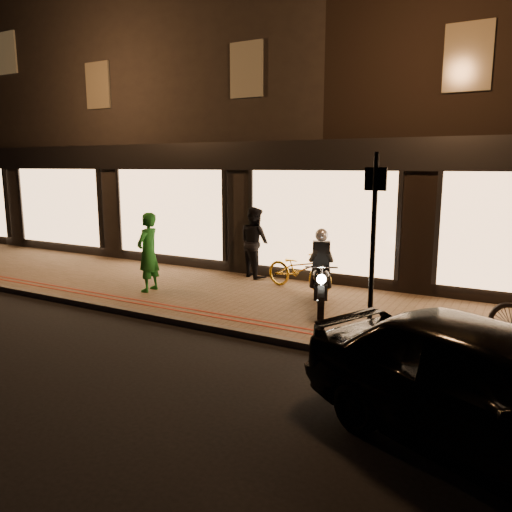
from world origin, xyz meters
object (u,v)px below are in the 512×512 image
(bicycle_gold, at_px, (299,270))
(person_green, at_px, (148,252))
(motorcycle, at_px, (321,278))
(sign_post, at_px, (373,240))
(parked_car, at_px, (495,391))

(bicycle_gold, relative_size, person_green, 0.98)
(motorcycle, relative_size, person_green, 1.04)
(motorcycle, bearing_deg, sign_post, -68.13)
(parked_car, bearing_deg, person_green, 91.04)
(motorcycle, xyz_separation_m, sign_post, (1.42, -1.45, 1.06))
(sign_post, relative_size, parked_car, 0.71)
(bicycle_gold, relative_size, parked_car, 0.42)
(sign_post, distance_m, bicycle_gold, 3.83)
(sign_post, xyz_separation_m, bicycle_gold, (-2.44, 2.69, -1.22))
(sign_post, height_order, person_green, sign_post)
(sign_post, bearing_deg, bicycle_gold, 132.16)
(bicycle_gold, height_order, parked_car, parked_car)
(bicycle_gold, bearing_deg, sign_post, -126.44)
(sign_post, distance_m, person_green, 5.46)
(parked_car, bearing_deg, motorcycle, 66.61)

